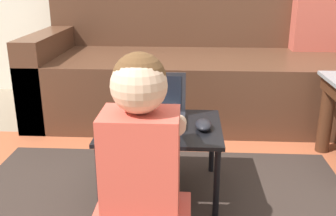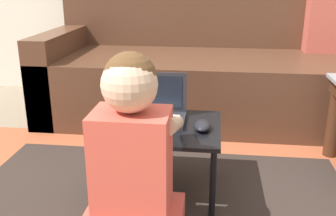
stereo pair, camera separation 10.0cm
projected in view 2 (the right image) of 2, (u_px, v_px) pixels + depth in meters
name	position (u px, v px, depth m)	size (l,w,h in m)	color
ground_plane	(170.00, 206.00, 1.61)	(16.00, 16.00, 0.00)	#7F705B
couch	(220.00, 68.00, 2.62)	(2.24, 0.92, 0.92)	#4C2D1E
laptop_desk	(160.00, 133.00, 1.63)	(0.50, 0.42, 0.31)	black
laptop	(154.00, 113.00, 1.67)	(0.26, 0.18, 0.19)	#232328
computer_mouse	(202.00, 126.00, 1.57)	(0.07, 0.11, 0.04)	black
person_seated	(133.00, 169.00, 1.26)	(0.32, 0.42, 0.69)	#CC4C3D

